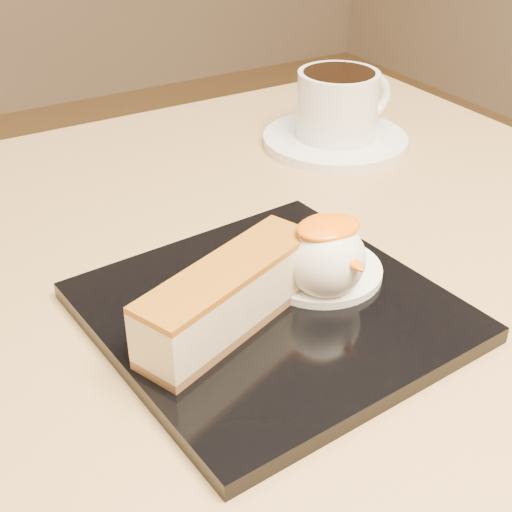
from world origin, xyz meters
TOP-DOWN VIEW (x-y plane):
  - table at (0.00, 0.00)m, footprint 0.80×0.80m
  - dessert_plate at (-0.01, -0.01)m, footprint 0.24×0.24m
  - cheesecake at (-0.05, -0.02)m, footprint 0.14×0.09m
  - cream_smear at (0.04, 0.00)m, footprint 0.09×0.09m
  - ice_cream_scoop at (0.03, -0.02)m, footprint 0.05×0.05m
  - mango_sauce at (0.03, -0.02)m, footprint 0.05×0.03m
  - mint_sprig at (0.01, 0.02)m, footprint 0.03×0.02m
  - saucer at (0.20, 0.21)m, footprint 0.15×0.15m
  - coffee_cup at (0.21, 0.21)m, footprint 0.11×0.08m

SIDE VIEW (x-z plane):
  - table at x=0.00m, z-range 0.20..0.92m
  - saucer at x=0.20m, z-range 0.72..0.73m
  - dessert_plate at x=-0.01m, z-range 0.72..0.73m
  - cream_smear at x=0.04m, z-range 0.73..0.74m
  - mint_sprig at x=0.01m, z-range 0.74..0.74m
  - cheesecake at x=-0.05m, z-range 0.73..0.78m
  - ice_cream_scoop at x=0.03m, z-range 0.73..0.79m
  - coffee_cup at x=0.21m, z-range 0.73..0.80m
  - mango_sauce at x=0.03m, z-range 0.78..0.79m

